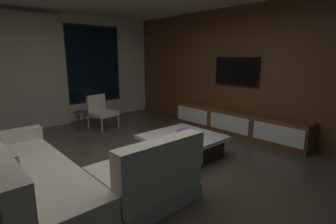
# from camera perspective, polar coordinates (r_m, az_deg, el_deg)

# --- Properties ---
(floor) EXTENTS (9.20, 9.20, 0.00)m
(floor) POSITION_cam_1_polar(r_m,az_deg,el_deg) (3.80, -8.53, -13.69)
(floor) COLOR #473D33
(back_wall_with_window) EXTENTS (6.60, 0.30, 2.70)m
(back_wall_with_window) POSITION_cam_1_polar(r_m,az_deg,el_deg) (6.74, -26.91, 8.35)
(back_wall_with_window) COLOR beige
(back_wall_with_window) RESTS_ON floor
(media_wall) EXTENTS (0.12, 7.80, 2.70)m
(media_wall) POSITION_cam_1_polar(r_m,az_deg,el_deg) (5.70, 17.80, 8.66)
(media_wall) COLOR brown
(media_wall) RESTS_ON floor
(sectional_couch) EXTENTS (1.98, 2.50, 0.82)m
(sectional_couch) POSITION_cam_1_polar(r_m,az_deg,el_deg) (3.24, -23.00, -13.70)
(sectional_couch) COLOR #B1A997
(sectional_couch) RESTS_ON floor
(coffee_table) EXTENTS (1.16, 1.16, 0.36)m
(coffee_table) POSITION_cam_1_polar(r_m,az_deg,el_deg) (4.34, 3.25, -7.48)
(coffee_table) COLOR #301D11
(coffee_table) RESTS_ON floor
(book_stack_on_coffee_table) EXTENTS (0.30, 0.23, 0.10)m
(book_stack_on_coffee_table) POSITION_cam_1_polar(r_m,az_deg,el_deg) (4.33, 4.11, -4.43)
(book_stack_on_coffee_table) COLOR #C07FB2
(book_stack_on_coffee_table) RESTS_ON coffee_table
(accent_chair_near_window) EXTENTS (0.63, 0.65, 0.78)m
(accent_chair_near_window) POSITION_cam_1_polar(r_m,az_deg,el_deg) (6.14, -14.90, 0.44)
(accent_chair_near_window) COLOR #B2ADA0
(accent_chair_near_window) RESTS_ON floor
(side_stool) EXTENTS (0.32, 0.32, 0.46)m
(side_stool) POSITION_cam_1_polar(r_m,az_deg,el_deg) (6.02, -19.09, -0.66)
(side_stool) COLOR #333338
(side_stool) RESTS_ON floor
(media_console) EXTENTS (0.46, 3.10, 0.52)m
(media_console) POSITION_cam_1_polar(r_m,az_deg,el_deg) (5.65, 15.13, -2.50)
(media_console) COLOR brown
(media_console) RESTS_ON floor
(mounted_tv) EXTENTS (0.05, 1.05, 0.61)m
(mounted_tv) POSITION_cam_1_polar(r_m,az_deg,el_deg) (5.74, 15.07, 8.85)
(mounted_tv) COLOR black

